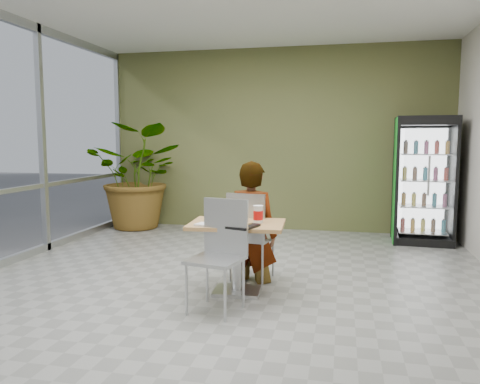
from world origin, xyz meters
name	(u,v)px	position (x,y,z in m)	size (l,w,h in m)	color
ground	(227,289)	(0.00, 0.00, 0.00)	(7.00, 7.00, 0.00)	gray
room_envelope	(226,140)	(0.00, 0.00, 1.60)	(6.00, 7.00, 3.20)	beige
dining_table	(237,243)	(0.14, -0.10, 0.54)	(1.01, 0.74, 0.75)	tan
chair_far	(249,230)	(0.18, 0.32, 0.59)	(0.52, 0.52, 1.02)	#ACAEB0
chair_near	(221,245)	(0.08, -0.56, 0.61)	(0.55, 0.55, 1.04)	#ACAEB0
seated_woman	(251,234)	(0.20, 0.38, 0.53)	(0.62, 0.40, 1.67)	black
pizza_plate	(225,220)	(0.01, -0.10, 0.77)	(0.32, 0.26, 0.03)	silver
soda_cup	(258,214)	(0.35, -0.07, 0.84)	(0.10, 0.10, 0.18)	silver
napkin_stack	(204,224)	(-0.15, -0.33, 0.76)	(0.16, 0.16, 0.02)	silver
cafeteria_tray	(235,225)	(0.16, -0.33, 0.76)	(0.42, 0.31, 0.02)	black
beverage_fridge	(424,180)	(2.43, 2.86, 0.98)	(0.93, 0.74, 1.95)	black
potted_plant	(140,176)	(-2.38, 3.07, 0.94)	(1.70, 1.47, 1.89)	#346227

